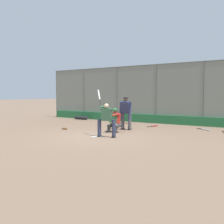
# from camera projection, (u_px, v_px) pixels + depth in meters

# --- Properties ---
(ground_plane) EXTENTS (160.00, 160.00, 0.00)m
(ground_plane) POSITION_uv_depth(u_px,v_px,m) (97.00, 137.00, 11.69)
(ground_plane) COLOR #7A604C
(home_plate_marker) EXTENTS (0.43, 0.43, 0.01)m
(home_plate_marker) POSITION_uv_depth(u_px,v_px,m) (97.00, 136.00, 11.69)
(home_plate_marker) COLOR white
(home_plate_marker) RESTS_ON ground_plane
(backstop_fence) EXTENTS (18.11, 0.08, 3.87)m
(backstop_fence) POSITION_uv_depth(u_px,v_px,m) (157.00, 92.00, 17.12)
(backstop_fence) COLOR #515651
(backstop_fence) RESTS_ON ground_plane
(padding_wall) EXTENTS (17.67, 0.18, 0.55)m
(padding_wall) POSITION_uv_depth(u_px,v_px,m) (156.00, 119.00, 17.15)
(padding_wall) COLOR #236638
(padding_wall) RESTS_ON ground_plane
(bleachers_beyond) EXTENTS (12.62, 1.95, 1.16)m
(bleachers_beyond) POSITION_uv_depth(u_px,v_px,m) (133.00, 114.00, 20.60)
(bleachers_beyond) COLOR slate
(bleachers_beyond) RESTS_ON ground_plane
(batter_at_plate) EXTENTS (1.09, 0.56, 2.10)m
(batter_at_plate) POSITION_uv_depth(u_px,v_px,m) (106.00, 119.00, 11.46)
(batter_at_plate) COLOR #2D334C
(batter_at_plate) RESTS_ON ground_plane
(catcher_behind_plate) EXTENTS (0.65, 0.78, 1.22)m
(catcher_behind_plate) POSITION_uv_depth(u_px,v_px,m) (114.00, 120.00, 12.96)
(catcher_behind_plate) COLOR #333333
(catcher_behind_plate) RESTS_ON ground_plane
(umpire_home) EXTENTS (0.71, 0.46, 1.75)m
(umpire_home) POSITION_uv_depth(u_px,v_px,m) (126.00, 112.00, 13.89)
(umpire_home) COLOR #4C4C51
(umpire_home) RESTS_ON ground_plane
(spare_bat_by_padding) EXTENTS (0.33, 0.79, 0.07)m
(spare_bat_by_padding) POSITION_uv_depth(u_px,v_px,m) (154.00, 126.00, 15.33)
(spare_bat_by_padding) COLOR black
(spare_bat_by_padding) RESTS_ON ground_plane
(spare_bat_third_base_side) EXTENTS (0.83, 0.44, 0.07)m
(spare_bat_third_base_side) POSITION_uv_depth(u_px,v_px,m) (123.00, 123.00, 17.18)
(spare_bat_third_base_side) COLOR black
(spare_bat_third_base_side) RESTS_ON ground_plane
(spare_bat_first_base_side) EXTENTS (0.80, 0.50, 0.07)m
(spare_bat_first_base_side) POSITION_uv_depth(u_px,v_px,m) (205.00, 130.00, 13.80)
(spare_bat_first_base_side) COLOR black
(spare_bat_first_base_side) RESTS_ON ground_plane
(fielding_glove_on_dirt) EXTENTS (0.30, 0.23, 0.11)m
(fielding_glove_on_dirt) POSITION_uv_depth(u_px,v_px,m) (65.00, 128.00, 14.13)
(fielding_glove_on_dirt) COLOR brown
(fielding_glove_on_dirt) RESTS_ON ground_plane
(equipment_bag_dugout_side) EXTENTS (1.24, 0.26, 0.26)m
(equipment_bag_dugout_side) POSITION_uv_depth(u_px,v_px,m) (81.00, 118.00, 19.73)
(equipment_bag_dugout_side) COLOR black
(equipment_bag_dugout_side) RESTS_ON ground_plane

